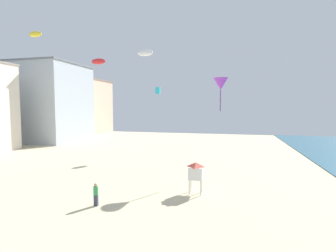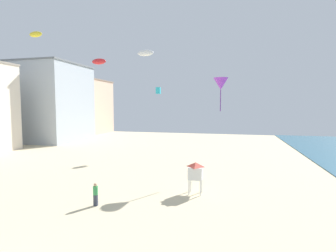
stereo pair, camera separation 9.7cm
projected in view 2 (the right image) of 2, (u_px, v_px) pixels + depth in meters
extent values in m
cube|color=#ADB7C1|center=(40.00, 103.00, 53.35)|extent=(17.57, 13.19, 15.28)
cube|color=slate|center=(39.00, 65.00, 52.75)|extent=(17.92, 13.45, 0.30)
cube|color=beige|center=(80.00, 107.00, 67.37)|extent=(13.08, 12.44, 13.48)
cube|color=#89715E|center=(79.00, 81.00, 66.84)|extent=(13.34, 12.69, 0.30)
cube|color=#383D4C|center=(96.00, 200.00, 18.15)|extent=(0.28, 0.18, 0.80)
cylinder|color=#389951|center=(95.00, 191.00, 18.10)|extent=(0.34, 0.34, 0.60)
sphere|color=tan|center=(95.00, 185.00, 18.06)|extent=(0.24, 0.24, 0.24)
cylinder|color=white|center=(189.00, 187.00, 20.37)|extent=(0.10, 0.10, 1.20)
cylinder|color=white|center=(200.00, 188.00, 20.15)|extent=(0.10, 0.10, 1.20)
cylinder|color=white|center=(191.00, 184.00, 21.24)|extent=(0.10, 0.10, 1.20)
cylinder|color=white|center=(202.00, 185.00, 21.02)|extent=(0.10, 0.10, 1.20)
cube|color=white|center=(196.00, 173.00, 20.61)|extent=(1.10, 1.10, 1.00)
pyramid|color=#D14C3D|center=(196.00, 165.00, 20.56)|extent=(1.10, 1.10, 0.35)
ellipsoid|color=white|center=(146.00, 53.00, 34.70)|extent=(2.21, 0.61, 0.86)
ellipsoid|color=yellow|center=(36.00, 34.00, 26.60)|extent=(1.51, 0.42, 0.59)
cube|color=#2DB7CC|center=(158.00, 91.00, 37.45)|extent=(0.61, 0.61, 0.95)
ellipsoid|color=red|center=(99.00, 61.00, 40.74)|extent=(2.40, 0.67, 0.93)
cone|color=purple|center=(221.00, 84.00, 26.22)|extent=(1.50, 1.50, 1.23)
cylinder|color=#63278B|center=(220.00, 101.00, 26.35)|extent=(0.08, 0.08, 2.19)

